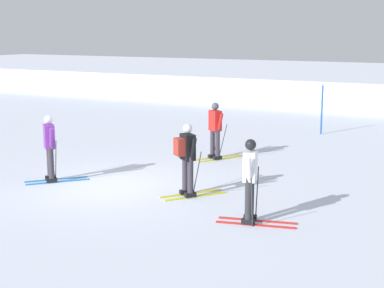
% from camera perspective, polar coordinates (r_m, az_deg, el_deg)
% --- Properties ---
extents(ground_plane, '(120.00, 120.00, 0.00)m').
position_cam_1_polar(ground_plane, '(14.56, -8.01, -4.19)').
color(ground_plane, silver).
extents(far_snow_ridge, '(80.00, 8.71, 1.40)m').
position_cam_1_polar(far_snow_ridge, '(32.73, 13.09, 5.34)').
color(far_snow_ridge, silver).
rests_on(far_snow_ridge, ground).
extents(skier_red, '(1.17, 1.55, 1.71)m').
position_cam_1_polar(skier_red, '(17.35, 2.30, 1.47)').
color(skier_red, gold).
rests_on(skier_red, ground).
extents(skier_purple, '(1.33, 1.45, 1.71)m').
position_cam_1_polar(skier_purple, '(15.17, -13.70, -0.23)').
color(skier_purple, '#237AC6').
rests_on(skier_purple, ground).
extents(skier_black, '(1.25, 1.51, 1.71)m').
position_cam_1_polar(skier_black, '(13.41, -0.51, -1.20)').
color(skier_black, gold).
rests_on(skier_black, ground).
extents(skier_white, '(1.64, 0.98, 1.71)m').
position_cam_1_polar(skier_white, '(11.63, 5.72, -3.37)').
color(skier_white, red).
rests_on(skier_white, ground).
extents(trail_marker_pole, '(0.06, 0.06, 1.82)m').
position_cam_1_polar(trail_marker_pole, '(22.08, 12.56, 3.27)').
color(trail_marker_pole, '#1E56AD').
rests_on(trail_marker_pole, ground).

